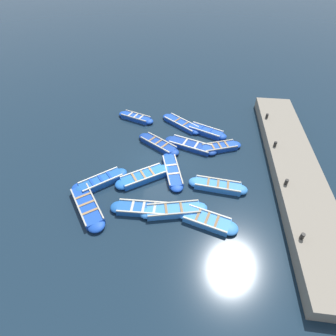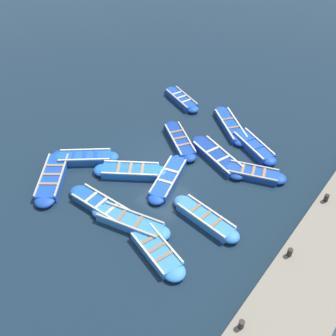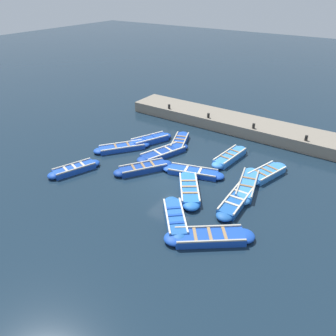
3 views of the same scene
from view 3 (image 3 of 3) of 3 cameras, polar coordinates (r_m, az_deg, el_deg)
The scene contains 20 objects.
ground_plane at distance 19.32m, azimuth 1.07°, elevation -1.46°, with size 120.00×120.00×0.00m, color #162838.
boat_near_quay at distance 21.38m, azimuth 10.70°, elevation 1.91°, with size 3.65×1.14×0.45m.
boat_outer_right at distance 17.83m, azimuth 3.70°, elevation -3.76°, with size 3.56×2.85×0.44m.
boat_centre at distance 15.78m, azimuth 1.24°, elevation -8.78°, with size 3.17×2.88×0.47m.
boat_far_corner at distance 14.94m, azimuth 7.24°, elevation -11.85°, with size 3.23×3.82×0.42m.
boat_tucked at distance 20.14m, azimuth 16.76°, elevation -0.87°, with size 3.53×1.87×0.41m.
boat_end_of_row at distance 17.35m, azimuth 11.81°, elevation -5.56°, with size 3.84×1.00×0.41m.
boat_inner_gap at distance 23.33m, azimuth -3.18°, elevation 4.91°, with size 3.44×2.09×0.44m.
boat_bow_out at distance 21.57m, azimuth -0.84°, elevation 2.64°, with size 4.06×2.11×0.38m.
boat_outer_left at distance 22.50m, azimuth -8.01°, elevation 3.55°, with size 3.56×2.96×0.38m.
boat_drifting at distance 23.14m, azimuth 2.08°, elevation 4.64°, with size 3.36×1.92×0.39m.
boat_alongside at distance 18.70m, azimuth 13.65°, elevation -2.88°, with size 3.91×1.67×0.45m.
boat_mid_row at distance 19.49m, azimuth 4.36°, elevation -0.71°, with size 1.84×3.82×0.36m.
boat_broadside at distance 19.84m, azimuth -4.35°, elevation -0.03°, with size 3.50×2.71×0.41m.
boat_stern_in at distance 20.49m, azimuth -15.99°, elevation -0.17°, with size 3.31×1.83×0.41m.
quay_wall at distance 26.04m, azimuth 11.65°, elevation 7.62°, with size 2.84×17.65×0.83m.
bollard_north at distance 23.51m, azimuth 22.94°, elevation 4.83°, with size 0.20×0.20×0.35m, color black.
bollard_mid_north at distance 24.31m, azimuth 14.69°, elevation 7.10°, with size 0.20×0.20×0.35m, color black.
bollard_mid_south at distance 25.62m, azimuth 7.05°, elevation 9.06°, with size 0.20×0.20×0.35m, color black.
bollard_south at distance 27.35m, azimuth 0.20°, elevation 10.66°, with size 0.20×0.20×0.35m, color black.
Camera 3 is at (-13.81, -8.94, 10.12)m, focal length 35.00 mm.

